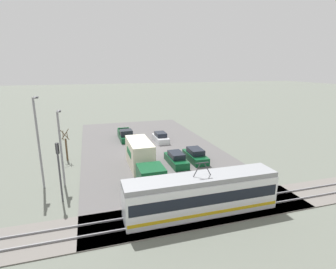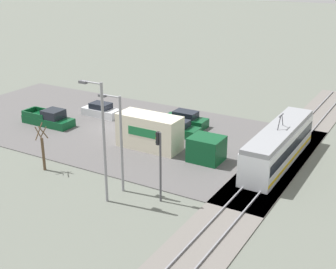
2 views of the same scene
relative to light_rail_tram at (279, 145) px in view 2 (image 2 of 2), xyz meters
name	(u,v)px [view 2 (image 2 of 2)]	position (x,y,z in m)	size (l,w,h in m)	color
ground_plane	(113,128)	(0.01, -17.90, -1.63)	(320.00, 320.00, 0.00)	#60665B
road_surface	(113,127)	(0.01, -17.90, -1.59)	(19.44, 40.18, 0.08)	#565454
rail_bed	(277,162)	(0.01, 0.00, -1.58)	(53.04, 4.40, 0.22)	slate
light_rail_tram	(279,145)	(0.00, 0.00, 0.00)	(12.68, 2.60, 4.32)	white
box_truck	(163,136)	(2.90, -9.99, -0.05)	(2.52, 10.37, 3.24)	#0C4723
pickup_truck	(49,119)	(2.79, -24.24, -0.89)	(2.08, 5.85, 1.76)	#0C4723
sedan_car_0	(186,120)	(-4.30, -11.46, -0.89)	(1.87, 4.71, 1.60)	#0C4723
sedan_car_1	(177,128)	(-1.56, -11.00, -0.93)	(1.80, 4.76, 1.51)	#0C4723
sedan_car_2	(101,111)	(-2.38, -21.28, -0.92)	(1.84, 4.35, 1.51)	silver
traffic_light_pole	(160,157)	(11.11, -5.34, 1.87)	(0.28, 0.47, 5.42)	#47474C
street_tree	(43,149)	(11.40, -16.58, 0.24)	(0.98, 0.82, 4.12)	brown
street_lamp_near_crossing	(119,137)	(11.17, -8.83, 2.79)	(0.36, 1.95, 7.60)	gray
street_lamp_mid_block	(102,136)	(13.09, -8.88, 3.52)	(0.36, 1.95, 9.03)	gray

